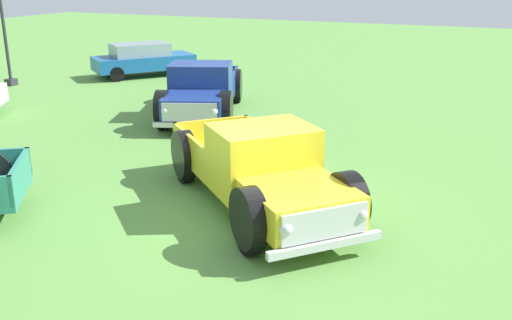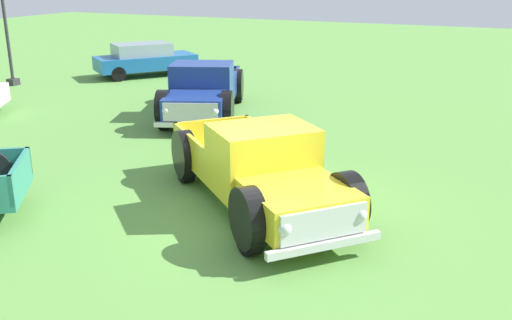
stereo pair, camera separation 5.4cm
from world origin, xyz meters
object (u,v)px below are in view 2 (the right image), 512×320
sedan_distant_a (145,59)px  lamp_post_near (6,28)px  pickup_truck_behind_left (202,92)px  pickup_truck_foreground (264,173)px

sedan_distant_a → lamp_post_near: bearing=138.0°
pickup_truck_behind_left → sedan_distant_a: pickup_truck_behind_left is taller
pickup_truck_behind_left → sedan_distant_a: 7.85m
pickup_truck_foreground → pickup_truck_behind_left: (5.81, 4.65, 0.01)m
lamp_post_near → pickup_truck_behind_left: bearing=-98.5°
pickup_truck_behind_left → lamp_post_near: 9.51m
pickup_truck_behind_left → lamp_post_near: lamp_post_near is taller
pickup_truck_behind_left → lamp_post_near: (1.40, 9.30, 1.41)m
pickup_truck_behind_left → lamp_post_near: bearing=81.5°
pickup_truck_foreground → sedan_distant_a: 15.24m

